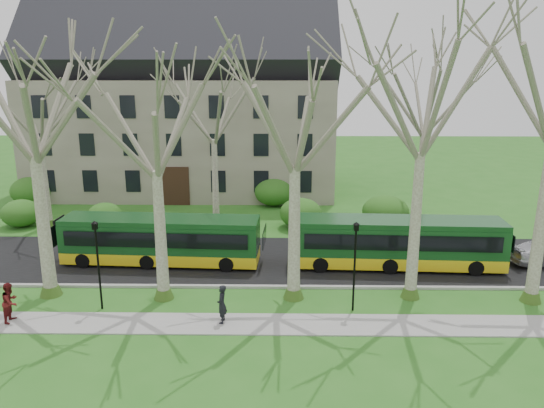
{
  "coord_description": "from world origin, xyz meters",
  "views": [
    {
      "loc": [
        2.49,
        -24.1,
        11.48
      ],
      "look_at": [
        2.09,
        3.0,
        4.16
      ],
      "focal_mm": 35.0,
      "sensor_mm": 36.0,
      "label": 1
    }
  ],
  "objects": [
    {
      "name": "tree_row_far",
      "position": [
        -1.33,
        11.0,
        6.0
      ],
      "size": [
        33.0,
        7.0,
        12.0
      ],
      "color": "gray",
      "rests_on": "ground"
    },
    {
      "name": "bus_follow",
      "position": [
        9.27,
        4.5,
        1.52
      ],
      "size": [
        11.74,
        2.94,
        2.91
      ],
      "primitive_type": null,
      "rotation": [
        0.0,
        0.0,
        -0.04
      ],
      "color": "#13431B",
      "rests_on": "road"
    },
    {
      "name": "road",
      "position": [
        0.0,
        5.5,
        0.03
      ],
      "size": [
        80.0,
        8.0,
        0.06
      ],
      "primitive_type": "cube",
      "color": "black",
      "rests_on": "ground"
    },
    {
      "name": "tree_row_verge",
      "position": [
        0.0,
        0.3,
        7.0
      ],
      "size": [
        49.0,
        7.0,
        14.0
      ],
      "color": "gray",
      "rests_on": "ground"
    },
    {
      "name": "pedestrian_a",
      "position": [
        -0.08,
        -2.39,
        0.95
      ],
      "size": [
        0.46,
        0.67,
        1.78
      ],
      "primitive_type": "imported",
      "rotation": [
        0.0,
        0.0,
        -1.62
      ],
      "color": "black",
      "rests_on": "sidewalk"
    },
    {
      "name": "building",
      "position": [
        -6.0,
        24.0,
        8.07
      ],
      "size": [
        26.5,
        12.2,
        16.0
      ],
      "color": "slate",
      "rests_on": "ground"
    },
    {
      "name": "hedges",
      "position": [
        -4.67,
        14.0,
        1.0
      ],
      "size": [
        30.6,
        8.6,
        2.0
      ],
      "color": "#2C5D1A",
      "rests_on": "ground"
    },
    {
      "name": "sidewalk",
      "position": [
        0.0,
        -2.5,
        0.03
      ],
      "size": [
        70.0,
        2.0,
        0.06
      ],
      "primitive_type": "cube",
      "color": "gray",
      "rests_on": "ground"
    },
    {
      "name": "pedestrian_b",
      "position": [
        -9.63,
        -2.38,
        0.98
      ],
      "size": [
        0.73,
        0.92,
        1.85
      ],
      "primitive_type": "imported",
      "rotation": [
        0.0,
        0.0,
        1.53
      ],
      "color": "#5E1517",
      "rests_on": "sidewalk"
    },
    {
      "name": "lamp_row",
      "position": [
        -0.0,
        -1.0,
        2.57
      ],
      "size": [
        36.22,
        0.22,
        4.3
      ],
      "color": "black",
      "rests_on": "ground"
    },
    {
      "name": "ground",
      "position": [
        0.0,
        0.0,
        0.0
      ],
      "size": [
        120.0,
        120.0,
        0.0
      ],
      "primitive_type": "plane",
      "color": "#2A691E",
      "rests_on": "ground"
    },
    {
      "name": "bus_lead",
      "position": [
        -4.36,
        4.9,
        1.47
      ],
      "size": [
        11.43,
        3.0,
        2.83
      ],
      "primitive_type": null,
      "rotation": [
        0.0,
        0.0,
        -0.06
      ],
      "color": "#13431B",
      "rests_on": "road"
    },
    {
      "name": "curb",
      "position": [
        0.0,
        1.5,
        0.07
      ],
      "size": [
        80.0,
        0.25,
        0.14
      ],
      "primitive_type": "cube",
      "color": "#A5A39E",
      "rests_on": "ground"
    }
  ]
}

